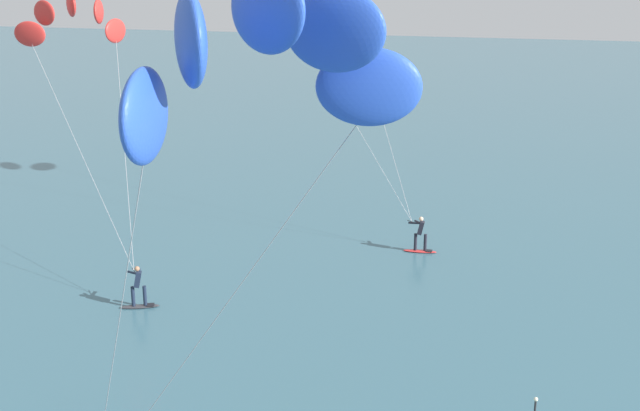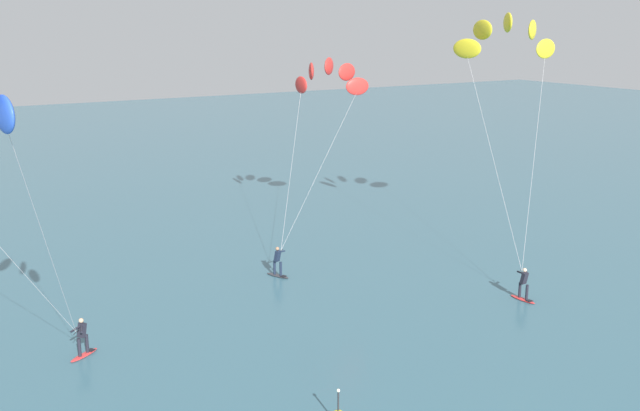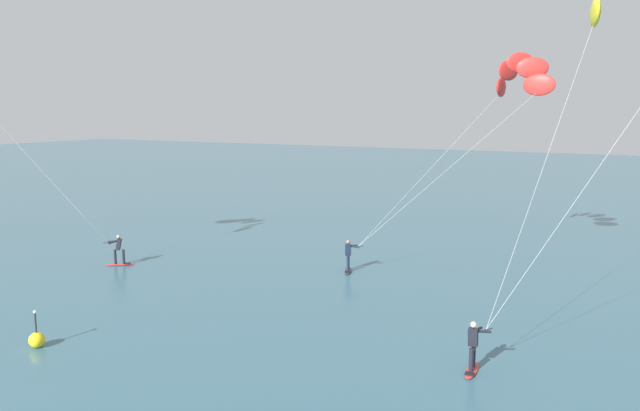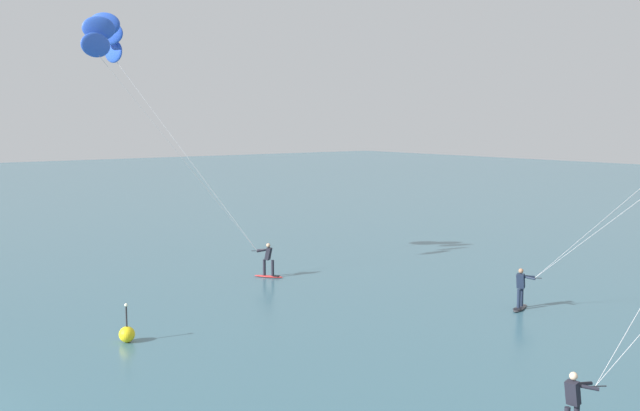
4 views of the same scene
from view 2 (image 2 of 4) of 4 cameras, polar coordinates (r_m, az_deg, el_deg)
name	(u,v)px [view 2 (image 2 of 4)]	position (r m, az deg, el deg)	size (l,w,h in m)	color
kitesurfer_mid_water	(508,44)	(43.05, 14.40, 12.05)	(7.23, 9.33, 14.05)	red
kitesurfer_far_out	(327,83)	(46.66, 0.55, 9.49)	(9.59, 9.23, 11.38)	#333338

